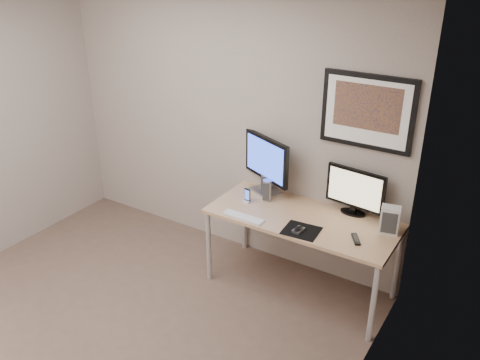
{
  "coord_description": "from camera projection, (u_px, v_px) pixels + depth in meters",
  "views": [
    {
      "loc": [
        2.54,
        -2.1,
        2.82
      ],
      "look_at": [
        0.54,
        1.1,
        1.06
      ],
      "focal_mm": 38.0,
      "sensor_mm": 36.0,
      "label": 1
    }
  ],
  "objects": [
    {
      "name": "floor",
      "position": [
        109.0,
        335.0,
        4.03
      ],
      "size": [
        3.6,
        3.6,
        0.0
      ],
      "primitive_type": "plane",
      "color": "brown",
      "rests_on": "ground"
    },
    {
      "name": "room",
      "position": [
        130.0,
        122.0,
        3.68
      ],
      "size": [
        3.6,
        3.6,
        3.6
      ],
      "color": "white",
      "rests_on": "ground"
    },
    {
      "name": "desk",
      "position": [
        302.0,
        224.0,
        4.3
      ],
      "size": [
        1.6,
        0.7,
        0.73
      ],
      "color": "#996E4A",
      "rests_on": "floor"
    },
    {
      "name": "framed_art",
      "position": [
        367.0,
        112.0,
        3.98
      ],
      "size": [
        0.75,
        0.04,
        0.6
      ],
      "color": "black",
      "rests_on": "room"
    },
    {
      "name": "monitor_large",
      "position": [
        266.0,
        162.0,
        4.57
      ],
      "size": [
        0.56,
        0.28,
        0.54
      ],
      "rotation": [
        0.0,
        0.0,
        -0.42
      ],
      "color": "#A7A7AB",
      "rests_on": "desk"
    },
    {
      "name": "monitor_tv",
      "position": [
        355.0,
        191.0,
        4.23
      ],
      "size": [
        0.52,
        0.15,
        0.41
      ],
      "rotation": [
        0.0,
        0.0,
        -0.12
      ],
      "color": "black",
      "rests_on": "desk"
    },
    {
      "name": "speaker_left",
      "position": [
        265.0,
        183.0,
        4.68
      ],
      "size": [
        0.09,
        0.09,
        0.18
      ],
      "primitive_type": "cylinder",
      "rotation": [
        0.0,
        0.0,
        0.29
      ],
      "color": "#A7A7AB",
      "rests_on": "desk"
    },
    {
      "name": "speaker_right",
      "position": [
        267.0,
        190.0,
        4.51
      ],
      "size": [
        0.1,
        0.1,
        0.2
      ],
      "primitive_type": "cylinder",
      "rotation": [
        0.0,
        0.0,
        0.26
      ],
      "color": "#A7A7AB",
      "rests_on": "desk"
    },
    {
      "name": "phone_dock",
      "position": [
        247.0,
        195.0,
        4.49
      ],
      "size": [
        0.07,
        0.07,
        0.13
      ],
      "primitive_type": "cube",
      "rotation": [
        0.0,
        0.0,
        -0.12
      ],
      "color": "black",
      "rests_on": "desk"
    },
    {
      "name": "keyboard",
      "position": [
        243.0,
        217.0,
        4.26
      ],
      "size": [
        0.39,
        0.11,
        0.01
      ],
      "primitive_type": "cube",
      "rotation": [
        0.0,
        0.0,
        -0.02
      ],
      "color": "silver",
      "rests_on": "desk"
    },
    {
      "name": "mousepad",
      "position": [
        301.0,
        231.0,
        4.06
      ],
      "size": [
        0.3,
        0.28,
        0.0
      ],
      "primitive_type": "cube",
      "rotation": [
        0.0,
        0.0,
        0.09
      ],
      "color": "black",
      "rests_on": "desk"
    },
    {
      "name": "mouse",
      "position": [
        298.0,
        229.0,
        4.04
      ],
      "size": [
        0.07,
        0.11,
        0.04
      ],
      "primitive_type": "ellipsoid",
      "rotation": [
        0.0,
        0.0,
        -0.12
      ],
      "color": "black",
      "rests_on": "mousepad"
    },
    {
      "name": "remote",
      "position": [
        356.0,
        239.0,
        3.93
      ],
      "size": [
        0.12,
        0.16,
        0.02
      ],
      "primitive_type": "cube",
      "rotation": [
        0.0,
        0.0,
        0.55
      ],
      "color": "black",
      "rests_on": "desk"
    },
    {
      "name": "fan_unit",
      "position": [
        390.0,
        220.0,
        4.0
      ],
      "size": [
        0.17,
        0.14,
        0.23
      ],
      "primitive_type": "cube",
      "rotation": [
        0.0,
        0.0,
        0.21
      ],
      "color": "silver",
      "rests_on": "desk"
    }
  ]
}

